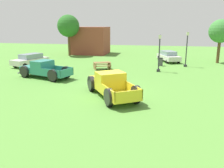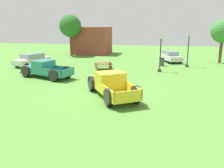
{
  "view_description": "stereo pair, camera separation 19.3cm",
  "coord_description": "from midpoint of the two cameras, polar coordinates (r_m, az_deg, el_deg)",
  "views": [
    {
      "loc": [
        3.16,
        -15.75,
        4.76
      ],
      "look_at": [
        0.15,
        -0.86,
        0.9
      ],
      "focal_mm": 37.67,
      "sensor_mm": 36.0,
      "label": 1
    },
    {
      "loc": [
        3.35,
        -15.71,
        4.76
      ],
      "look_at": [
        0.15,
        -0.86,
        0.9
      ],
      "focal_mm": 37.67,
      "sensor_mm": 36.0,
      "label": 2
    }
  ],
  "objects": [
    {
      "name": "ground_plane",
      "position": [
        16.75,
        -0.24,
        -2.25
      ],
      "size": [
        80.0,
        80.0,
        0.0
      ],
      "primitive_type": "plane",
      "color": "#548C38"
    },
    {
      "name": "pickup_truck_foreground",
      "position": [
        16.06,
        -0.86,
        -0.08
      ],
      "size": [
        4.52,
        5.55,
        1.65
      ],
      "color": "yellow",
      "rests_on": "ground_plane"
    },
    {
      "name": "pickup_truck_behind_left",
      "position": [
        22.54,
        -16.79,
        3.41
      ],
      "size": [
        5.5,
        3.37,
        1.59
      ],
      "color": "#2D8475",
      "rests_on": "ground_plane"
    },
    {
      "name": "sedan_distant_a",
      "position": [
        29.24,
        -19.37,
        5.59
      ],
      "size": [
        3.15,
        4.68,
        1.45
      ],
      "color": "silver",
      "rests_on": "ground_plane"
    },
    {
      "name": "sedan_distant_b",
      "position": [
        31.85,
        13.38,
        6.6
      ],
      "size": [
        3.11,
        4.51,
        1.39
      ],
      "color": "silver",
      "rests_on": "ground_plane"
    },
    {
      "name": "lamp_post_near",
      "position": [
        24.59,
        11.17,
        7.55
      ],
      "size": [
        0.36,
        0.36,
        3.82
      ],
      "color": "#2D2D33",
      "rests_on": "ground_plane"
    },
    {
      "name": "lamp_post_far",
      "position": [
        28.34,
        17.47,
        8.21
      ],
      "size": [
        0.36,
        0.36,
        4.0
      ],
      "color": "#2D2D33",
      "rests_on": "ground_plane"
    },
    {
      "name": "picnic_table",
      "position": [
        25.69,
        -2.65,
        4.68
      ],
      "size": [
        2.26,
        2.11,
        0.78
      ],
      "color": "olive",
      "rests_on": "ground_plane"
    },
    {
      "name": "trash_can",
      "position": [
        28.45,
        11.46,
        5.32
      ],
      "size": [
        0.59,
        0.59,
        0.95
      ],
      "color": "#4C4C51",
      "rests_on": "ground_plane"
    },
    {
      "name": "oak_tree_east",
      "position": [
        32.54,
        24.72,
        11.52
      ],
      "size": [
        2.88,
        2.88,
        5.41
      ],
      "color": "brown",
      "rests_on": "ground_plane"
    },
    {
      "name": "oak_tree_west",
      "position": [
        37.34,
        -10.7,
        13.64
      ],
      "size": [
        3.35,
        3.35,
        6.22
      ],
      "color": "brown",
      "rests_on": "ground_plane"
    },
    {
      "name": "brick_pavilion",
      "position": [
        39.82,
        -5.31,
        10.48
      ],
      "size": [
        5.52,
        5.15,
        4.37
      ],
      "color": "brown",
      "rests_on": "ground_plane"
    }
  ]
}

